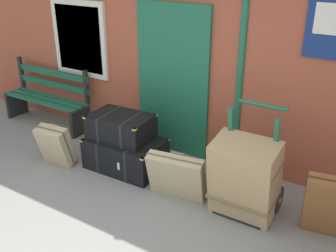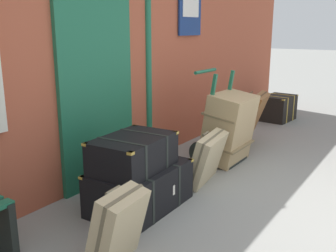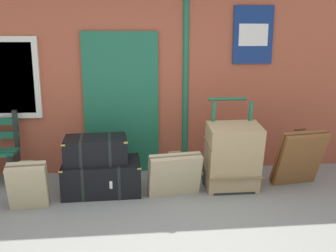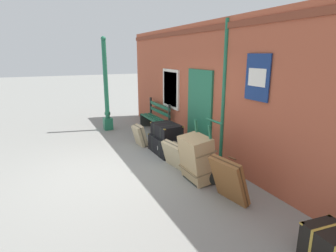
% 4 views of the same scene
% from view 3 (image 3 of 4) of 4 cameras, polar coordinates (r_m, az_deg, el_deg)
% --- Properties ---
extents(brick_facade, '(10.40, 0.35, 3.20)m').
position_cam_3_polar(brick_facade, '(5.74, -3.49, 9.10)').
color(brick_facade, '#AD5138').
rests_on(brick_facade, ground).
extents(steamer_trunk_base, '(1.02, 0.67, 0.43)m').
position_cam_3_polar(steamer_trunk_base, '(5.10, -9.94, -7.54)').
color(steamer_trunk_base, black).
rests_on(steamer_trunk_base, ground).
extents(steamer_trunk_middle, '(0.84, 0.59, 0.33)m').
position_cam_3_polar(steamer_trunk_middle, '(5.01, -10.88, -3.50)').
color(steamer_trunk_middle, black).
rests_on(steamer_trunk_middle, steamer_trunk_base).
extents(porters_trolley, '(0.71, 0.56, 1.21)m').
position_cam_3_polar(porters_trolley, '(5.27, 9.19, -6.11)').
color(porters_trolley, black).
rests_on(porters_trolley, ground).
extents(large_brown_trunk, '(0.70, 0.56, 0.93)m').
position_cam_3_polar(large_brown_trunk, '(5.06, 9.77, -4.65)').
color(large_brown_trunk, tan).
rests_on(large_brown_trunk, ground).
extents(suitcase_brown, '(0.70, 0.50, 0.81)m').
position_cam_3_polar(suitcase_brown, '(5.46, 19.24, -4.63)').
color(suitcase_brown, brown).
rests_on(suitcase_brown, ground).
extents(suitcase_charcoal, '(0.71, 0.40, 0.59)m').
position_cam_3_polar(suitcase_charcoal, '(4.87, 1.00, -7.37)').
color(suitcase_charcoal, tan).
rests_on(suitcase_charcoal, ground).
extents(suitcase_tan, '(0.47, 0.37, 0.59)m').
position_cam_3_polar(suitcase_tan, '(4.81, -20.46, -8.44)').
color(suitcase_tan, tan).
rests_on(suitcase_tan, ground).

